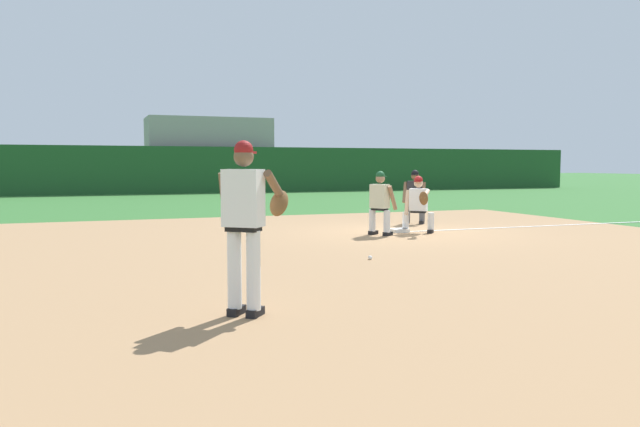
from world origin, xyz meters
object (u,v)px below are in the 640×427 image
at_px(baseball, 370,258).
at_px(first_base_bag, 399,230).
at_px(pitcher, 246,217).
at_px(umpire, 415,195).
at_px(baserunner, 380,201).
at_px(first_baseman, 419,202).

bearing_deg(baseball, first_base_bag, 55.97).
xyz_separation_m(first_base_bag, pitcher, (-5.33, -6.71, 1.01)).
height_order(pitcher, umpire, pitcher).
xyz_separation_m(baseball, baserunner, (1.76, 3.24, 0.76)).
height_order(first_base_bag, pitcher, pitcher).
relative_size(baseball, baserunner, 0.05).
bearing_deg(first_baseman, first_base_bag, 143.45).
xyz_separation_m(first_base_bag, baseball, (-2.45, -3.63, -0.01)).
distance_m(first_base_bag, baserunner, 1.09).
bearing_deg(baserunner, baseball, -118.51).
relative_size(baseball, umpire, 0.05).
relative_size(first_base_bag, first_baseman, 0.28).
bearing_deg(first_baseman, baserunner, -173.59).
relative_size(first_baseman, baserunner, 0.92).
xyz_separation_m(baseball, first_baseman, (2.81, 3.36, 0.69)).
relative_size(baseball, first_baseman, 0.06).
xyz_separation_m(first_baseman, umpire, (1.03, 2.03, 0.06)).
xyz_separation_m(pitcher, baserunner, (4.64, 6.32, -0.27)).
bearing_deg(baseball, first_baseman, 50.01).
bearing_deg(baserunner, first_base_bag, 29.42).
height_order(baserunner, umpire, same).
bearing_deg(first_base_bag, baserunner, -150.58).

